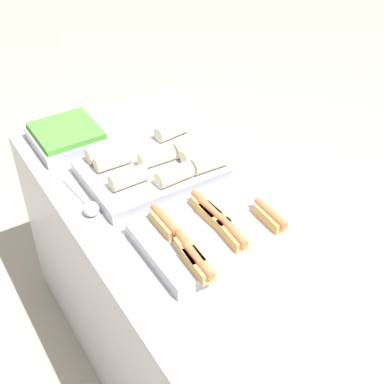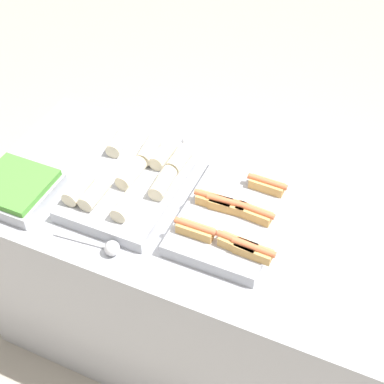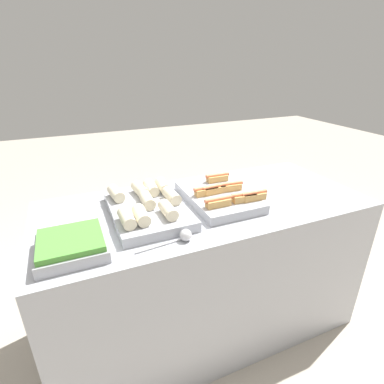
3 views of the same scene
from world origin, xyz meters
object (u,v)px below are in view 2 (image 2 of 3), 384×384
object	(u,v)px
serving_spoon_far	(184,142)
tray_hotdogs	(233,216)
tray_side_front	(16,189)
serving_spoon_near	(108,247)
tray_wraps	(133,180)

from	to	relation	value
serving_spoon_far	tray_hotdogs	bearing A→B (deg)	-43.10
tray_hotdogs	tray_side_front	world-z (taller)	tray_hotdogs
serving_spoon_near	tray_side_front	bearing A→B (deg)	167.86
serving_spoon_near	serving_spoon_far	bearing A→B (deg)	89.56
tray_hotdogs	serving_spoon_far	bearing A→B (deg)	136.90
tray_wraps	serving_spoon_near	bearing A→B (deg)	-77.05
tray_hotdogs	tray_side_front	distance (m)	0.80
tray_hotdogs	tray_wraps	size ratio (longest dim) A/B	0.93
tray_hotdogs	serving_spoon_far	world-z (taller)	tray_hotdogs
tray_wraps	tray_hotdogs	bearing A→B (deg)	-1.79
serving_spoon_far	serving_spoon_near	bearing A→B (deg)	-90.44
tray_hotdogs	serving_spoon_far	size ratio (longest dim) A/B	1.85
tray_wraps	serving_spoon_near	size ratio (longest dim) A/B	2.09
tray_wraps	serving_spoon_far	world-z (taller)	tray_wraps
tray_hotdogs	serving_spoon_near	bearing A→B (deg)	-138.84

